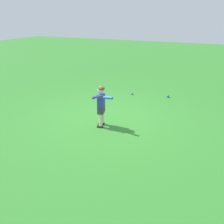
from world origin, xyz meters
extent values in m
plane|color=#2D7528|center=(0.00, 0.00, 0.00)|extent=(40.00, 40.00, 0.00)
cube|color=#232328|center=(0.59, 0.11, 0.03)|extent=(0.12, 0.17, 0.05)
cylinder|color=beige|center=(0.59, 0.12, 0.21)|extent=(0.09, 0.09, 0.34)
cube|color=#232328|center=(0.43, 0.07, 0.03)|extent=(0.12, 0.17, 0.05)
cylinder|color=beige|center=(0.42, 0.09, 0.21)|extent=(0.09, 0.09, 0.34)
cube|color=#383842|center=(0.51, 0.11, 0.46)|extent=(0.30, 0.21, 0.16)
cube|color=#2D3893|center=(0.51, 0.11, 0.71)|extent=(0.28, 0.20, 0.34)
sphere|color=beige|center=(0.51, 0.11, 1.00)|extent=(0.17, 0.17, 0.17)
ellipsoid|color=#563819|center=(0.50, 0.11, 1.02)|extent=(0.21, 0.21, 0.11)
sphere|color=blue|center=(0.54, -0.03, 0.80)|extent=(0.04, 0.04, 0.04)
cylinder|color=black|center=(0.56, 0.06, 0.81)|extent=(0.05, 0.14, 0.05)
cylinder|color=blue|center=(0.60, 0.29, 0.85)|extent=(0.13, 0.35, 0.11)
sphere|color=blue|center=(0.63, 0.46, 0.87)|extent=(0.07, 0.07, 0.07)
cylinder|color=#2D3893|center=(0.56, 0.01, 0.81)|extent=(0.21, 0.30, 0.14)
cylinder|color=#2D3893|center=(0.50, 0.00, 0.81)|extent=(0.29, 0.22, 0.14)
sphere|color=blue|center=(-2.39, 1.28, 0.05)|extent=(0.09, 0.09, 0.09)
sphere|color=purple|center=(-2.16, 0.01, 0.04)|extent=(0.08, 0.08, 0.08)
camera|label=1|loc=(5.08, 2.44, 2.67)|focal=35.21mm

